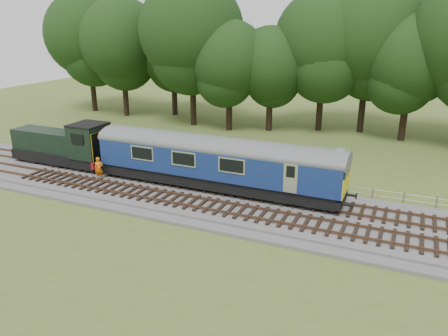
% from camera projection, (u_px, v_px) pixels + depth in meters
% --- Properties ---
extents(ground, '(120.00, 120.00, 0.00)m').
position_uv_depth(ground, '(240.00, 206.00, 29.35)').
color(ground, '#466224').
rests_on(ground, ground).
extents(ballast, '(70.00, 7.00, 0.35)m').
position_uv_depth(ballast, '(240.00, 203.00, 29.29)').
color(ballast, '#4C4C4F').
rests_on(ballast, ground).
extents(track_north, '(67.20, 2.40, 0.21)m').
position_uv_depth(track_north, '(248.00, 193.00, 30.42)').
color(track_north, black).
rests_on(track_north, ballast).
extents(track_south, '(67.20, 2.40, 0.21)m').
position_uv_depth(track_south, '(231.00, 209.00, 27.83)').
color(track_south, black).
rests_on(track_south, ballast).
extents(fence, '(64.00, 0.12, 1.00)m').
position_uv_depth(fence, '(262.00, 184.00, 33.24)').
color(fence, '#6B6054').
rests_on(fence, ground).
extents(tree_line, '(70.00, 8.00, 18.00)m').
position_uv_depth(tree_line, '(314.00, 133.00, 48.39)').
color(tree_line, black).
rests_on(tree_line, ground).
extents(dmu_railcar, '(18.05, 2.86, 3.88)m').
position_uv_depth(dmu_railcar, '(216.00, 159.00, 30.66)').
color(dmu_railcar, black).
rests_on(dmu_railcar, ground).
extents(shunter_loco, '(8.91, 2.60, 3.38)m').
position_uv_depth(shunter_loco, '(64.00, 145.00, 36.21)').
color(shunter_loco, black).
rests_on(shunter_loco, ground).
extents(worker, '(0.75, 0.65, 1.74)m').
position_uv_depth(worker, '(99.00, 168.00, 32.96)').
color(worker, orange).
rests_on(worker, ballast).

